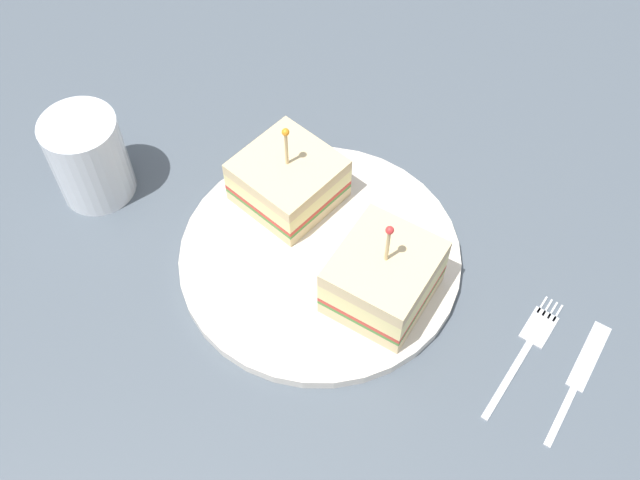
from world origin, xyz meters
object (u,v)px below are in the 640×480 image
object	(u,v)px
sandwich_half_back	(381,281)
drink_glass	(90,161)
knife	(580,375)
sandwich_half_front	(288,180)
plate	(320,256)
fork	(530,343)

from	to	relation	value
sandwich_half_back	drink_glass	world-z (taller)	sandwich_half_back
knife	drink_glass	bearing A→B (deg)	-164.88
sandwich_half_front	drink_glass	bearing A→B (deg)	-146.08
plate	sandwich_half_back	bearing A→B (deg)	-3.32
plate	drink_glass	bearing A→B (deg)	-161.27
sandwich_half_front	knife	distance (cm)	30.92
plate	drink_glass	xyz separation A→B (cm)	(-22.18, -7.52, 3.43)
drink_glass	fork	distance (cm)	43.57
sandwich_half_back	fork	bearing A→B (deg)	23.13
plate	sandwich_half_front	distance (cm)	7.76
sandwich_half_back	knife	distance (cm)	18.43
sandwich_half_front	sandwich_half_back	world-z (taller)	sandwich_half_back
sandwich_half_back	fork	world-z (taller)	sandwich_half_back
sandwich_half_front	drink_glass	xyz separation A→B (cm)	(-15.72, -10.57, 0.39)
plate	sandwich_half_back	world-z (taller)	sandwich_half_back
sandwich_half_front	drink_glass	size ratio (longest dim) A/B	1.04
sandwich_half_back	knife	xyz separation A→B (cm)	(17.19, 5.43, -3.85)
sandwich_half_back	drink_glass	xyz separation A→B (cm)	(-29.21, -7.11, -0.04)
sandwich_half_back	fork	distance (cm)	14.01
sandwich_half_front	sandwich_half_back	size ratio (longest dim) A/B	0.92
plate	fork	distance (cm)	20.03
sandwich_half_front	drink_glass	world-z (taller)	sandwich_half_front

